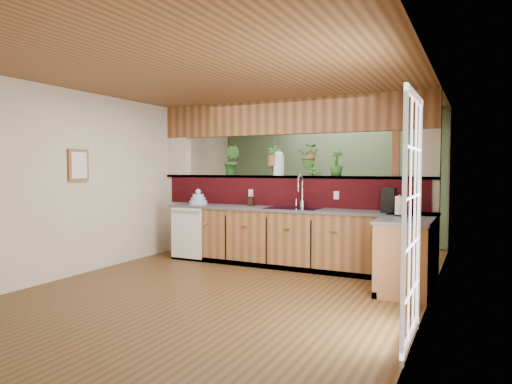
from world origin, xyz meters
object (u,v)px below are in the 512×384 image
at_px(shelving_console, 293,217).
at_px(paper_towel, 399,206).
at_px(dish_stack, 198,200).
at_px(faucet, 301,190).
at_px(coffee_maker, 389,201).
at_px(glass_jar, 279,163).
at_px(soap_dispenser, 251,200).

bearing_deg(shelving_console, paper_towel, -67.79).
height_order(dish_stack, shelving_console, dish_stack).
distance_m(faucet, coffee_maker, 1.35).
height_order(faucet, paper_towel, faucet).
bearing_deg(coffee_maker, shelving_console, 133.34).
xyz_separation_m(coffee_maker, glass_jar, (-1.81, 0.35, 0.53)).
relative_size(dish_stack, shelving_console, 0.19).
relative_size(coffee_maker, paper_towel, 1.23).
bearing_deg(dish_stack, glass_jar, 17.92).
xyz_separation_m(soap_dispenser, glass_jar, (0.37, 0.26, 0.60)).
xyz_separation_m(coffee_maker, shelving_console, (-2.31, 2.25, -0.55)).
bearing_deg(soap_dispenser, glass_jar, 35.88).
height_order(coffee_maker, paper_towel, coffee_maker).
xyz_separation_m(faucet, coffee_maker, (1.34, -0.13, -0.12)).
bearing_deg(faucet, paper_towel, -19.92).
height_order(faucet, shelving_console, faucet).
bearing_deg(glass_jar, shelving_console, 104.64).
relative_size(faucet, coffee_maker, 1.55).
xyz_separation_m(paper_towel, shelving_console, (-2.51, 2.68, -0.52)).
distance_m(dish_stack, soap_dispenser, 0.93).
bearing_deg(dish_stack, faucet, 6.19).
bearing_deg(soap_dispenser, faucet, 2.78).
height_order(faucet, coffee_maker, faucet).
bearing_deg(shelving_console, glass_jar, -96.27).
xyz_separation_m(faucet, paper_towel, (1.55, -0.56, -0.15)).
height_order(faucet, soap_dispenser, faucet).
distance_m(coffee_maker, shelving_console, 3.27).
bearing_deg(paper_towel, glass_jar, 158.76).
distance_m(dish_stack, glass_jar, 1.48).
bearing_deg(dish_stack, coffee_maker, 1.11).
height_order(faucet, dish_stack, faucet).
bearing_deg(soap_dispenser, shelving_console, 93.46).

